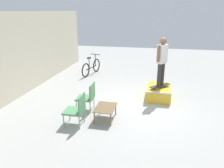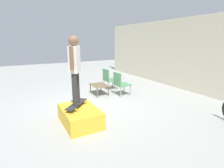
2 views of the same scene
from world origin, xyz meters
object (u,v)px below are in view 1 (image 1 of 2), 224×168
at_px(patio_chair_left, 77,108).
at_px(skate_ramp_box, 158,92).
at_px(skateboard_on_ramp, 160,86).
at_px(person_skater, 162,58).
at_px(patio_chair_right, 88,96).
at_px(coffee_table, 105,109).
at_px(bicycle, 91,67).

bearing_deg(patio_chair_left, skate_ramp_box, 137.65).
distance_m(skateboard_on_ramp, patio_chair_left, 3.26).
distance_m(skate_ramp_box, person_skater, 1.29).
xyz_separation_m(skate_ramp_box, person_skater, (-0.10, -0.03, 1.29)).
height_order(skate_ramp_box, patio_chair_right, patio_chair_right).
relative_size(skateboard_on_ramp, person_skater, 0.46).
relative_size(skateboard_on_ramp, patio_chair_left, 0.86).
bearing_deg(coffee_table, skateboard_on_ramp, -38.17).
distance_m(skate_ramp_box, bicycle, 4.09).
xyz_separation_m(person_skater, coffee_table, (-1.93, 1.52, -1.15)).
height_order(skateboard_on_ramp, patio_chair_right, patio_chair_right).
height_order(coffee_table, patio_chair_left, patio_chair_left).
distance_m(skateboard_on_ramp, bicycle, 4.18).
height_order(patio_chair_right, bicycle, bicycle).
bearing_deg(person_skater, bicycle, 84.82).
height_order(coffee_table, patio_chair_right, patio_chair_right).
relative_size(skate_ramp_box, patio_chair_right, 1.44).
distance_m(patio_chair_left, patio_chair_right, 0.96).
bearing_deg(patio_chair_left, person_skater, 136.03).
relative_size(person_skater, patio_chair_left, 1.87).
xyz_separation_m(patio_chair_left, patio_chair_right, (0.96, -0.00, 0.00)).
distance_m(skate_ramp_box, patio_chair_right, 2.68).
bearing_deg(skate_ramp_box, coffee_table, 143.87).
height_order(patio_chair_left, bicycle, bicycle).
height_order(person_skater, patio_chair_right, person_skater).
bearing_deg(skateboard_on_ramp, patio_chair_left, -178.54).
height_order(skate_ramp_box, person_skater, person_skater).
bearing_deg(bicycle, patio_chair_left, -154.89).
bearing_deg(coffee_table, skate_ramp_box, -36.13).
distance_m(person_skater, patio_chair_right, 2.82).
xyz_separation_m(coffee_table, patio_chair_left, (-0.48, 0.68, 0.15)).
bearing_deg(bicycle, coffee_table, -145.66).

